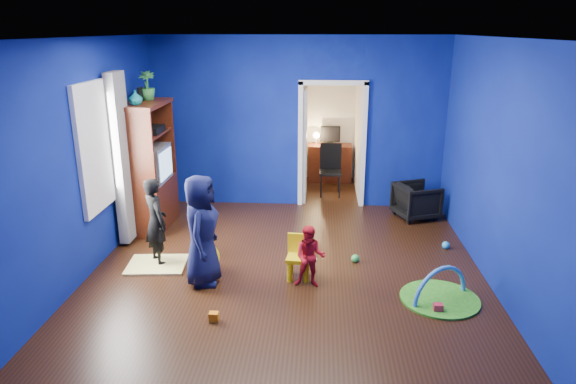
# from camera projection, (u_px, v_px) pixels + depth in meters

# --- Properties ---
(floor) EXTENTS (5.00, 5.50, 0.01)m
(floor) POSITION_uv_depth(u_px,v_px,m) (286.00, 274.00, 6.56)
(floor) COLOR black
(floor) RESTS_ON ground
(ceiling) EXTENTS (5.00, 5.50, 0.01)m
(ceiling) POSITION_uv_depth(u_px,v_px,m) (286.00, 38.00, 5.67)
(ceiling) COLOR white
(ceiling) RESTS_ON wall_back
(wall_back) EXTENTS (5.00, 0.02, 2.90)m
(wall_back) POSITION_uv_depth(u_px,v_px,m) (297.00, 123.00, 8.73)
(wall_back) COLOR navy
(wall_back) RESTS_ON floor
(wall_front) EXTENTS (5.00, 0.02, 2.90)m
(wall_front) POSITION_uv_depth(u_px,v_px,m) (259.00, 266.00, 3.50)
(wall_front) COLOR navy
(wall_front) RESTS_ON floor
(wall_left) EXTENTS (0.02, 5.50, 2.90)m
(wall_left) POSITION_uv_depth(u_px,v_px,m) (83.00, 161.00, 6.27)
(wall_left) COLOR navy
(wall_left) RESTS_ON floor
(wall_right) EXTENTS (0.02, 5.50, 2.90)m
(wall_right) POSITION_uv_depth(u_px,v_px,m) (500.00, 168.00, 5.96)
(wall_right) COLOR navy
(wall_right) RESTS_ON floor
(alcove) EXTENTS (1.00, 1.75, 2.50)m
(alcove) POSITION_uv_depth(u_px,v_px,m) (331.00, 126.00, 9.59)
(alcove) COLOR silver
(alcove) RESTS_ON floor
(armchair) EXTENTS (0.82, 0.81, 0.58)m
(armchair) POSITION_uv_depth(u_px,v_px,m) (417.00, 201.00, 8.42)
(armchair) COLOR black
(armchair) RESTS_ON floor
(child_black) EXTENTS (0.49, 0.51, 1.17)m
(child_black) POSITION_uv_depth(u_px,v_px,m) (156.00, 222.00, 6.70)
(child_black) COLOR black
(child_black) RESTS_ON floor
(child_navy) EXTENTS (0.44, 0.67, 1.37)m
(child_navy) POSITION_uv_depth(u_px,v_px,m) (202.00, 230.00, 6.15)
(child_navy) COLOR #0F1238
(child_navy) RESTS_ON floor
(toddler_red) EXTENTS (0.40, 0.32, 0.77)m
(toddler_red) POSITION_uv_depth(u_px,v_px,m) (310.00, 257.00, 6.14)
(toddler_red) COLOR red
(toddler_red) RESTS_ON floor
(vase) EXTENTS (0.21, 0.21, 0.20)m
(vase) POSITION_uv_depth(u_px,v_px,m) (135.00, 98.00, 7.24)
(vase) COLOR #0B535E
(vase) RESTS_ON tv_armoire
(potted_plant) EXTENTS (0.29, 0.29, 0.43)m
(potted_plant) POSITION_uv_depth(u_px,v_px,m) (147.00, 86.00, 7.70)
(potted_plant) COLOR #2E7F34
(potted_plant) RESTS_ON tv_armoire
(tv_armoire) EXTENTS (0.58, 1.14, 1.96)m
(tv_armoire) POSITION_uv_depth(u_px,v_px,m) (149.00, 166.00, 7.85)
(tv_armoire) COLOR #3C100A
(tv_armoire) RESTS_ON floor
(crt_tv) EXTENTS (0.46, 0.70, 0.54)m
(crt_tv) POSITION_uv_depth(u_px,v_px,m) (151.00, 164.00, 7.84)
(crt_tv) COLOR silver
(crt_tv) RESTS_ON tv_armoire
(yellow_blanket) EXTENTS (0.80, 0.66, 0.03)m
(yellow_blanket) POSITION_uv_depth(u_px,v_px,m) (157.00, 265.00, 6.78)
(yellow_blanket) COLOR #F2E07A
(yellow_blanket) RESTS_ON floor
(hopper_ball) EXTENTS (0.40, 0.40, 0.40)m
(hopper_ball) POSITION_uv_depth(u_px,v_px,m) (204.00, 258.00, 6.54)
(hopper_ball) COLOR yellow
(hopper_ball) RESTS_ON floor
(kid_chair) EXTENTS (0.31, 0.31, 0.50)m
(kid_chair) POSITION_uv_depth(u_px,v_px,m) (298.00, 260.00, 6.38)
(kid_chair) COLOR yellow
(kid_chair) RESTS_ON floor
(play_mat) EXTENTS (0.91, 0.91, 0.02)m
(play_mat) POSITION_uv_depth(u_px,v_px,m) (440.00, 299.00, 5.94)
(play_mat) COLOR #3B9421
(play_mat) RESTS_ON floor
(toy_arch) EXTENTS (0.71, 0.48, 0.81)m
(toy_arch) POSITION_uv_depth(u_px,v_px,m) (440.00, 298.00, 5.93)
(toy_arch) COLOR #3F8CD8
(toy_arch) RESTS_ON floor
(window_left) EXTENTS (0.03, 0.95, 1.55)m
(window_left) POSITION_uv_depth(u_px,v_px,m) (95.00, 147.00, 6.57)
(window_left) COLOR white
(window_left) RESTS_ON wall_left
(curtain) EXTENTS (0.14, 0.42, 2.40)m
(curtain) POSITION_uv_depth(u_px,v_px,m) (122.00, 159.00, 7.18)
(curtain) COLOR slate
(curtain) RESTS_ON floor
(doorway) EXTENTS (1.16, 0.10, 2.10)m
(doorway) POSITION_uv_depth(u_px,v_px,m) (332.00, 147.00, 8.82)
(doorway) COLOR white
(doorway) RESTS_ON floor
(study_desk) EXTENTS (0.88, 0.44, 0.75)m
(study_desk) POSITION_uv_depth(u_px,v_px,m) (330.00, 163.00, 10.46)
(study_desk) COLOR #3D140A
(study_desk) RESTS_ON floor
(desk_monitor) EXTENTS (0.40, 0.05, 0.32)m
(desk_monitor) POSITION_uv_depth(u_px,v_px,m) (330.00, 134.00, 10.40)
(desk_monitor) COLOR black
(desk_monitor) RESTS_ON study_desk
(desk_lamp) EXTENTS (0.14, 0.14, 0.14)m
(desk_lamp) POSITION_uv_depth(u_px,v_px,m) (316.00, 135.00, 10.36)
(desk_lamp) COLOR #FFD88C
(desk_lamp) RESTS_ON study_desk
(folding_chair) EXTENTS (0.40, 0.40, 0.92)m
(folding_chair) POSITION_uv_depth(u_px,v_px,m) (330.00, 171.00, 9.52)
(folding_chair) COLOR black
(folding_chair) RESTS_ON floor
(book_shelf) EXTENTS (0.88, 0.24, 0.04)m
(book_shelf) POSITION_uv_depth(u_px,v_px,m) (332.00, 80.00, 10.06)
(book_shelf) COLOR white
(book_shelf) RESTS_ON study_desk
(toy_0) EXTENTS (0.10, 0.08, 0.10)m
(toy_0) POSITION_uv_depth(u_px,v_px,m) (438.00, 308.00, 5.67)
(toy_0) COLOR red
(toy_0) RESTS_ON floor
(toy_1) EXTENTS (0.11, 0.11, 0.11)m
(toy_1) POSITION_uv_depth(u_px,v_px,m) (446.00, 245.00, 7.30)
(toy_1) COLOR #2599D3
(toy_1) RESTS_ON floor
(toy_2) EXTENTS (0.10, 0.08, 0.10)m
(toy_2) POSITION_uv_depth(u_px,v_px,m) (214.00, 317.00, 5.50)
(toy_2) COLOR orange
(toy_2) RESTS_ON floor
(toy_3) EXTENTS (0.11, 0.11, 0.11)m
(toy_3) POSITION_uv_depth(u_px,v_px,m) (355.00, 258.00, 6.88)
(toy_3) COLOR green
(toy_3) RESTS_ON floor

